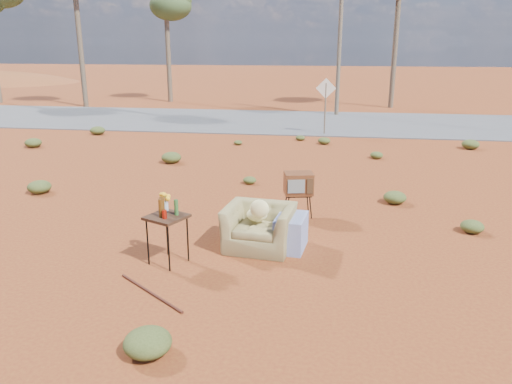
# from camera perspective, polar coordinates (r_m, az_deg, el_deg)

# --- Properties ---
(ground) EXTENTS (140.00, 140.00, 0.00)m
(ground) POSITION_cam_1_polar(r_m,az_deg,el_deg) (8.64, -3.71, -7.34)
(ground) COLOR brown
(ground) RESTS_ON ground
(highway) EXTENTS (140.00, 7.00, 0.04)m
(highway) POSITION_cam_1_polar(r_m,az_deg,el_deg) (23.03, 4.16, 8.02)
(highway) COLOR #565659
(highway) RESTS_ON ground
(armchair) EXTENTS (1.48, 0.90, 1.03)m
(armchair) POSITION_cam_1_polar(r_m,az_deg,el_deg) (8.78, 1.06, -3.48)
(armchair) COLOR olive
(armchair) RESTS_ON ground
(tv_unit) EXTENTS (0.66, 0.58, 0.93)m
(tv_unit) POSITION_cam_1_polar(r_m,az_deg,el_deg) (10.39, 4.88, 0.91)
(tv_unit) COLOR black
(tv_unit) RESTS_ON ground
(side_table) EXTENTS (0.76, 0.76, 1.15)m
(side_table) POSITION_cam_1_polar(r_m,az_deg,el_deg) (8.25, -10.24, -2.40)
(side_table) COLOR #392314
(side_table) RESTS_ON ground
(rusty_bar) EXTENTS (1.27, 0.98, 0.04)m
(rusty_bar) POSITION_cam_1_polar(r_m,az_deg,el_deg) (7.58, -11.96, -11.17)
(rusty_bar) COLOR #471C13
(rusty_bar) RESTS_ON ground
(road_sign) EXTENTS (0.78, 0.06, 2.19)m
(road_sign) POSITION_cam_1_polar(r_m,az_deg,el_deg) (19.80, 7.97, 10.80)
(road_sign) COLOR brown
(road_sign) RESTS_ON ground
(eucalyptus_near_left) EXTENTS (3.20, 3.20, 6.60)m
(eucalyptus_near_left) POSITION_cam_1_polar(r_m,az_deg,el_deg) (31.30, -10.25, 20.10)
(eucalyptus_near_left) COLOR brown
(eucalyptus_near_left) RESTS_ON ground
(utility_pole_center) EXTENTS (1.40, 0.20, 8.00)m
(utility_pole_center) POSITION_cam_1_polar(r_m,az_deg,el_deg) (25.20, 9.60, 18.02)
(utility_pole_center) COLOR brown
(utility_pole_center) RESTS_ON ground
(scrub_patch) EXTENTS (17.49, 8.07, 0.33)m
(scrub_patch) POSITION_cam_1_polar(r_m,az_deg,el_deg) (12.82, -3.23, 1.47)
(scrub_patch) COLOR #4C5726
(scrub_patch) RESTS_ON ground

